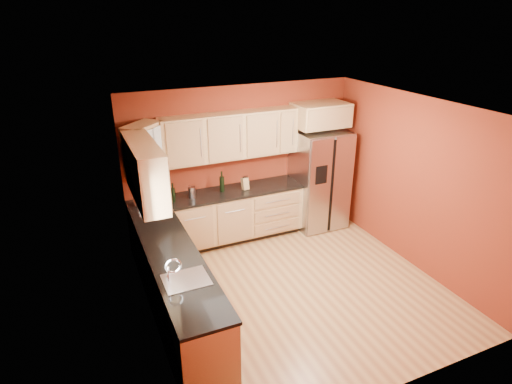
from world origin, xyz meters
The scene contains 23 objects.
floor centered at (0.00, 0.00, 0.00)m, with size 4.00×4.00×0.00m, color #A1693E.
ceiling centered at (0.00, 0.00, 2.60)m, with size 4.00×4.00×0.00m, color white.
wall_back centered at (0.00, 2.00, 1.30)m, with size 4.00×0.04×2.60m, color maroon.
wall_front centered at (0.00, -2.00, 1.30)m, with size 4.00×0.04×2.60m, color maroon.
wall_left centered at (-2.00, 0.00, 1.30)m, with size 0.04×4.00×2.60m, color maroon.
wall_right centered at (2.00, 0.00, 1.30)m, with size 0.04×4.00×2.60m, color maroon.
base_cabinets_back centered at (-0.55, 1.70, 0.44)m, with size 2.90×0.60×0.88m, color #AD7A54.
base_cabinets_left centered at (-1.70, 0.00, 0.44)m, with size 0.60×2.80×0.88m, color #AD7A54.
countertop_back centered at (-0.55, 1.69, 0.90)m, with size 2.90×0.62×0.04m, color black.
countertop_left centered at (-1.69, 0.00, 0.90)m, with size 0.62×2.80×0.04m, color black.
upper_cabinets_back centered at (-0.25, 1.83, 1.83)m, with size 2.30×0.33×0.75m, color #AD7A54.
upper_cabinets_left centered at (-1.83, 0.72, 1.83)m, with size 0.33×1.35×0.75m, color #AD7A54.
corner_upper_cabinet centered at (-1.67, 1.67, 1.83)m, with size 0.62×0.33×0.75m, color #AD7A54.
over_fridge_cabinet centered at (1.35, 1.70, 2.05)m, with size 0.92×0.60×0.40m, color #AD7A54.
refrigerator centered at (1.35, 1.62, 0.89)m, with size 0.90×0.75×1.78m, color #B2B1B6.
window centered at (-1.98, -0.50, 1.55)m, with size 0.03×0.90×1.00m, color white.
sink_faucet centered at (-1.69, -0.50, 1.07)m, with size 0.50×0.42×0.30m, color white, non-canonical shape.
canister_left centered at (-0.99, 1.69, 1.01)m, with size 0.11×0.11×0.19m, color #B2B1B6.
canister_right centered at (-1.85, 1.73, 1.01)m, with size 0.10×0.10×0.17m, color #B2B1B6.
wine_bottle_a centered at (-0.46, 1.73, 1.10)m, with size 0.08×0.08×0.35m, color black, non-canonical shape.
wine_bottle_b centered at (-1.30, 1.65, 1.08)m, with size 0.07×0.07×0.31m, color black, non-canonical shape.
knife_block centered at (-0.08, 1.67, 1.02)m, with size 0.10×0.09×0.20m, color tan.
soap_dispenser centered at (-0.03, 1.67, 1.00)m, with size 0.06×0.06×0.17m, color white.
Camera 1 is at (-2.60, -4.48, 3.70)m, focal length 30.00 mm.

